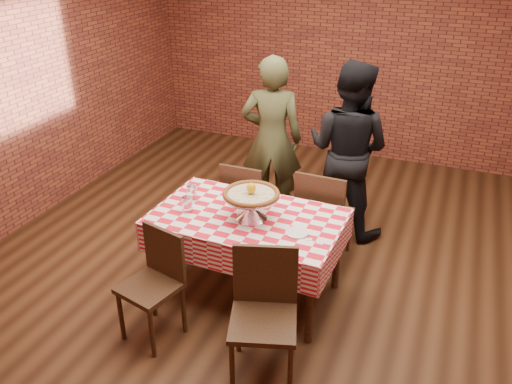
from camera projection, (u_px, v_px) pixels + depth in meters
ground at (276, 269)px, 4.85m from camera, size 6.00×6.00×0.00m
back_wall at (358, 47)px, 6.68m from camera, size 5.50×0.00×5.50m
table at (248, 256)px, 4.38m from camera, size 1.52×0.94×0.75m
tablecloth at (247, 229)px, 4.27m from camera, size 1.56×0.98×0.26m
pizza_stand at (251, 207)px, 4.14m from camera, size 0.58×0.58×0.20m
pizza at (251, 194)px, 4.09m from camera, size 0.57×0.57×0.03m
lemon at (251, 188)px, 4.06m from camera, size 0.09×0.09×0.09m
water_glass_left at (187, 204)px, 4.24m from camera, size 0.09×0.09×0.13m
water_glass_right at (192, 193)px, 4.43m from camera, size 0.09×0.09×0.13m
side_plate at (297, 233)px, 3.97m from camera, size 0.18×0.18×0.01m
sweetener_packet_a at (309, 239)px, 3.89m from camera, size 0.06×0.05×0.00m
sweetener_packet_b at (320, 243)px, 3.84m from camera, size 0.05×0.04×0.00m
condiment_caddy at (264, 194)px, 4.41m from camera, size 0.11×0.10×0.13m
chair_near_left at (150, 289)px, 3.88m from camera, size 0.47×0.47×0.87m
chair_near_right at (263, 321)px, 3.53m from camera, size 0.56×0.56×0.93m
chair_far_left at (249, 202)px, 5.08m from camera, size 0.41×0.41×0.89m
chair_far_right at (325, 214)px, 4.83m from camera, size 0.47×0.47×0.94m
diner_olive at (272, 139)px, 5.41m from camera, size 0.72×0.57×1.74m
diner_black at (348, 150)px, 5.13m from camera, size 0.98×0.83×1.76m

